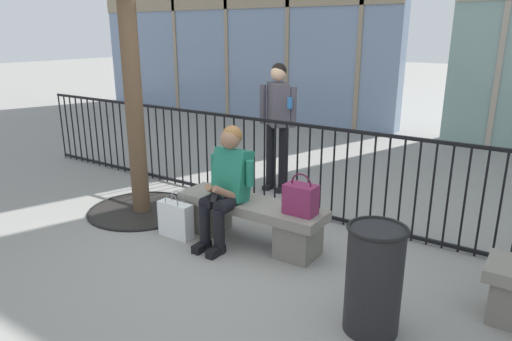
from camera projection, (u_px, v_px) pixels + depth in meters
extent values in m
plane|color=gray|center=(251.00, 242.00, 4.81)|extent=(60.00, 60.00, 0.00)
cube|color=gray|center=(250.00, 206.00, 4.69)|extent=(1.60, 0.44, 0.10)
cube|color=slate|center=(209.00, 215.00, 5.06)|extent=(0.36, 0.37, 0.35)
cube|color=slate|center=(298.00, 239.00, 4.46)|extent=(0.36, 0.37, 0.35)
cylinder|color=black|center=(217.00, 199.00, 4.69)|extent=(0.15, 0.40, 0.15)
cylinder|color=black|center=(205.00, 228.00, 4.60)|extent=(0.11, 0.11, 0.45)
cube|color=black|center=(202.00, 247.00, 4.60)|extent=(0.09, 0.22, 0.08)
cylinder|color=black|center=(231.00, 202.00, 4.59)|extent=(0.15, 0.40, 0.15)
cylinder|color=black|center=(219.00, 232.00, 4.50)|extent=(0.11, 0.11, 0.45)
cube|color=black|center=(216.00, 251.00, 4.51)|extent=(0.09, 0.22, 0.08)
cube|color=#1E7259|center=(232.00, 174.00, 4.68)|extent=(0.36, 0.30, 0.55)
cylinder|color=#1E7259|center=(215.00, 166.00, 4.78)|extent=(0.08, 0.08, 0.26)
cylinder|color=#8E664C|center=(212.00, 190.00, 4.58)|extent=(0.16, 0.28, 0.20)
cylinder|color=#1E7259|center=(250.00, 173.00, 4.55)|extent=(0.08, 0.08, 0.26)
cylinder|color=#8E664C|center=(225.00, 193.00, 4.50)|extent=(0.16, 0.28, 0.20)
cube|color=black|center=(215.00, 195.00, 4.50)|extent=(0.07, 0.10, 0.13)
sphere|color=#8E664C|center=(230.00, 139.00, 4.56)|extent=(0.20, 0.20, 0.20)
sphere|color=olive|center=(232.00, 136.00, 4.57)|extent=(0.20, 0.20, 0.20)
cube|color=#7A234C|center=(301.00, 199.00, 4.32)|extent=(0.30, 0.19, 0.29)
torus|color=#49152D|center=(301.00, 184.00, 4.28)|extent=(0.21, 0.02, 0.21)
cube|color=white|center=(176.00, 220.00, 4.88)|extent=(0.39, 0.14, 0.38)
torus|color=slate|center=(171.00, 203.00, 4.78)|extent=(0.19, 0.01, 0.19)
torus|color=slate|center=(178.00, 200.00, 4.86)|extent=(0.19, 0.01, 0.19)
cylinder|color=black|center=(271.00, 157.00, 6.33)|extent=(0.13, 0.13, 0.90)
cube|color=black|center=(269.00, 186.00, 6.42)|extent=(0.09, 0.22, 0.06)
cylinder|color=black|center=(283.00, 159.00, 6.23)|extent=(0.13, 0.13, 0.90)
cube|color=black|center=(281.00, 189.00, 6.32)|extent=(0.09, 0.22, 0.06)
cube|color=#4C4751|center=(278.00, 104.00, 6.07)|extent=(0.42, 0.42, 0.56)
cylinder|color=#4C4751|center=(263.00, 104.00, 6.20)|extent=(0.08, 0.08, 0.52)
cylinder|color=#4C4751|center=(293.00, 107.00, 5.95)|extent=(0.08, 0.08, 0.52)
sphere|color=#DBAD89|center=(278.00, 73.00, 5.95)|extent=(0.20, 0.20, 0.20)
sphere|color=black|center=(279.00, 71.00, 5.96)|extent=(0.20, 0.20, 0.20)
cube|color=#2D6BB7|center=(290.00, 103.00, 5.85)|extent=(0.07, 0.01, 0.14)
cylinder|color=black|center=(62.00, 126.00, 7.88)|extent=(0.02, 0.02, 1.10)
cylinder|color=black|center=(67.00, 127.00, 7.79)|extent=(0.02, 0.02, 1.10)
cylinder|color=black|center=(73.00, 128.00, 7.71)|extent=(0.02, 0.02, 1.10)
cylinder|color=black|center=(79.00, 129.00, 7.63)|extent=(0.02, 0.02, 1.10)
cylinder|color=black|center=(84.00, 130.00, 7.55)|extent=(0.02, 0.02, 1.10)
cylinder|color=black|center=(90.00, 131.00, 7.47)|extent=(0.02, 0.02, 1.10)
cylinder|color=black|center=(96.00, 132.00, 7.38)|extent=(0.02, 0.02, 1.10)
cylinder|color=black|center=(103.00, 133.00, 7.30)|extent=(0.02, 0.02, 1.10)
cylinder|color=black|center=(109.00, 135.00, 7.22)|extent=(0.02, 0.02, 1.10)
cylinder|color=black|center=(115.00, 136.00, 7.14)|extent=(0.02, 0.02, 1.10)
cylinder|color=black|center=(122.00, 137.00, 7.05)|extent=(0.02, 0.02, 1.10)
cylinder|color=black|center=(129.00, 138.00, 6.97)|extent=(0.02, 0.02, 1.10)
cylinder|color=black|center=(136.00, 140.00, 6.89)|extent=(0.02, 0.02, 1.10)
cylinder|color=black|center=(143.00, 141.00, 6.81)|extent=(0.02, 0.02, 1.10)
cylinder|color=black|center=(150.00, 142.00, 6.73)|extent=(0.02, 0.02, 1.10)
cylinder|color=black|center=(158.00, 144.00, 6.64)|extent=(0.02, 0.02, 1.10)
cylinder|color=black|center=(165.00, 145.00, 6.56)|extent=(0.02, 0.02, 1.10)
cylinder|color=black|center=(173.00, 146.00, 6.48)|extent=(0.02, 0.02, 1.10)
cylinder|color=black|center=(181.00, 148.00, 6.40)|extent=(0.02, 0.02, 1.10)
cylinder|color=black|center=(190.00, 149.00, 6.32)|extent=(0.02, 0.02, 1.10)
cylinder|color=black|center=(198.00, 151.00, 6.23)|extent=(0.02, 0.02, 1.10)
cylinder|color=black|center=(207.00, 153.00, 6.15)|extent=(0.02, 0.02, 1.10)
cylinder|color=black|center=(216.00, 154.00, 6.07)|extent=(0.02, 0.02, 1.10)
cylinder|color=black|center=(225.00, 156.00, 5.99)|extent=(0.02, 0.02, 1.10)
cylinder|color=black|center=(234.00, 158.00, 5.90)|extent=(0.02, 0.02, 1.10)
cylinder|color=black|center=(244.00, 159.00, 5.82)|extent=(0.02, 0.02, 1.10)
cylinder|color=black|center=(254.00, 161.00, 5.74)|extent=(0.02, 0.02, 1.10)
cylinder|color=black|center=(264.00, 163.00, 5.66)|extent=(0.02, 0.02, 1.10)
cylinder|color=black|center=(275.00, 165.00, 5.58)|extent=(0.02, 0.02, 1.10)
cylinder|color=black|center=(286.00, 167.00, 5.49)|extent=(0.02, 0.02, 1.10)
cylinder|color=black|center=(297.00, 169.00, 5.41)|extent=(0.02, 0.02, 1.10)
cylinder|color=black|center=(309.00, 171.00, 5.33)|extent=(0.02, 0.02, 1.10)
cylinder|color=black|center=(321.00, 173.00, 5.25)|extent=(0.02, 0.02, 1.10)
cylinder|color=black|center=(333.00, 176.00, 5.16)|extent=(0.02, 0.02, 1.10)
cylinder|color=black|center=(346.00, 178.00, 5.08)|extent=(0.02, 0.02, 1.10)
cylinder|color=black|center=(359.00, 181.00, 5.00)|extent=(0.02, 0.02, 1.10)
cylinder|color=black|center=(373.00, 183.00, 4.92)|extent=(0.02, 0.02, 1.10)
cylinder|color=black|center=(387.00, 186.00, 4.84)|extent=(0.02, 0.02, 1.10)
cylinder|color=black|center=(401.00, 188.00, 4.75)|extent=(0.02, 0.02, 1.10)
cylinder|color=black|center=(416.00, 191.00, 4.67)|extent=(0.02, 0.02, 1.10)
cylinder|color=black|center=(432.00, 194.00, 4.59)|extent=(0.02, 0.02, 1.10)
cylinder|color=black|center=(448.00, 197.00, 4.51)|extent=(0.02, 0.02, 1.10)
cylinder|color=black|center=(465.00, 200.00, 4.43)|extent=(0.02, 0.02, 1.10)
cylinder|color=black|center=(482.00, 203.00, 4.34)|extent=(0.02, 0.02, 1.10)
cylinder|color=black|center=(500.00, 206.00, 4.26)|extent=(0.02, 0.02, 1.10)
cube|color=black|center=(296.00, 209.00, 5.56)|extent=(9.18, 0.04, 0.04)
cube|color=black|center=(298.00, 125.00, 5.26)|extent=(9.18, 0.04, 0.04)
cylinder|color=black|center=(142.00, 210.00, 5.64)|extent=(1.26, 1.26, 0.01)
torus|color=black|center=(142.00, 210.00, 5.64)|extent=(1.29, 1.29, 0.03)
cylinder|color=brown|center=(131.00, 69.00, 5.15)|extent=(0.20, 0.20, 3.40)
cylinder|color=black|center=(374.00, 280.00, 3.29)|extent=(0.40, 0.40, 0.80)
torus|color=black|center=(378.00, 229.00, 3.17)|extent=(0.43, 0.43, 0.03)
cube|color=gray|center=(226.00, 1.00, 11.37)|extent=(8.86, 0.04, 0.36)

